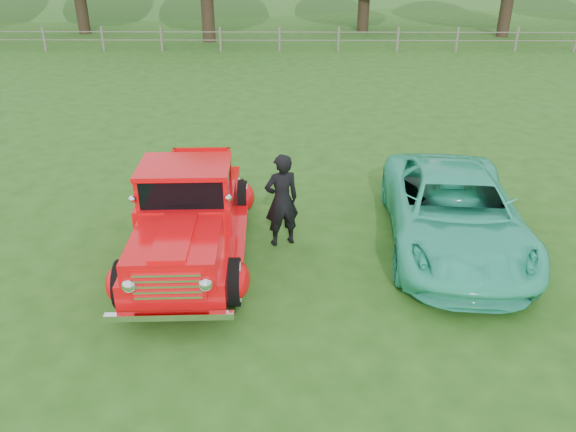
{
  "coord_description": "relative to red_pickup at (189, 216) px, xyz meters",
  "views": [
    {
      "loc": [
        0.75,
        -7.46,
        5.15
      ],
      "look_at": [
        0.66,
        1.2,
        0.87
      ],
      "focal_mm": 35.0,
      "sensor_mm": 36.0,
      "label": 1
    }
  ],
  "objects": [
    {
      "name": "teal_sedan",
      "position": [
        4.75,
        0.41,
        -0.1
      ],
      "size": [
        2.7,
        5.16,
        1.39
      ],
      "primitive_type": "imported",
      "rotation": [
        0.0,
        0.0,
        -0.08
      ],
      "color": "#31C69C",
      "rests_on": "ground"
    },
    {
      "name": "ground",
      "position": [
        1.08,
        -1.34,
        -0.8
      ],
      "size": [
        140.0,
        140.0,
        0.0
      ],
      "primitive_type": "plane",
      "color": "#234E15",
      "rests_on": "ground"
    },
    {
      "name": "fence_line",
      "position": [
        1.08,
        20.66,
        -0.19
      ],
      "size": [
        48.0,
        0.12,
        1.2
      ],
      "color": "#6B655A",
      "rests_on": "ground"
    },
    {
      "name": "red_pickup",
      "position": [
        0.0,
        0.0,
        0.0
      ],
      "size": [
        2.38,
        5.05,
        1.78
      ],
      "rotation": [
        0.0,
        0.0,
        0.04
      ],
      "color": "black",
      "rests_on": "ground"
    },
    {
      "name": "man",
      "position": [
        1.62,
        0.46,
        0.09
      ],
      "size": [
        0.76,
        0.63,
        1.77
      ],
      "primitive_type": "imported",
      "rotation": [
        0.0,
        0.0,
        3.51
      ],
      "color": "black",
      "rests_on": "ground"
    },
    {
      "name": "distant_hills",
      "position": [
        -3.0,
        58.12,
        -5.34
      ],
      "size": [
        116.0,
        60.0,
        18.0
      ],
      "color": "#2D5C22",
      "rests_on": "ground"
    }
  ]
}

